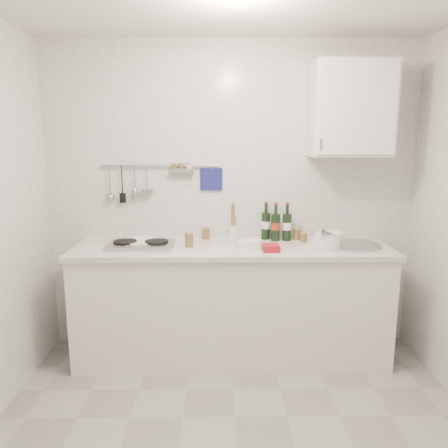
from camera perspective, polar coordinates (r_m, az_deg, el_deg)
name	(u,v)px	position (r m, az deg, el deg)	size (l,w,h in m)	color
back_wall	(231,198)	(3.60, 0.90, 3.37)	(3.00, 0.02, 2.50)	silver
counter	(232,305)	(3.52, 1.10, -10.59)	(2.44, 0.64, 0.96)	silver
wall_rail	(157,177)	(3.58, -8.71, 6.03)	(0.98, 0.09, 0.34)	#93969B
wall_cabinet	(351,110)	(3.54, 16.24, 14.16)	(0.60, 0.38, 0.70)	silver
plate_stack_hob	(140,242)	(3.48, -10.90, -2.33)	(0.32, 0.31, 0.04)	#4B5BAB
plate_stack_sink	(327,240)	(3.41, 13.30, -2.09)	(0.27, 0.25, 0.12)	white
wine_bottles	(276,221)	(3.56, 6.82, 0.34)	(0.24, 0.13, 0.31)	black
butter_dish	(249,244)	(3.33, 3.26, -2.62)	(0.18, 0.09, 0.05)	white
strawberry_punnet	(271,248)	(3.23, 6.14, -3.12)	(0.12, 0.12, 0.05)	red
utensil_crock	(233,231)	(3.59, 1.19, -0.86)	(0.07, 0.07, 0.30)	white
jar_a	(206,233)	(3.60, -2.40, -1.18)	(0.06, 0.06, 0.10)	brown
jar_b	(297,233)	(3.62, 9.52, -1.23)	(0.07, 0.07, 0.10)	brown
jar_c	(303,237)	(3.56, 10.33, -1.66)	(0.06, 0.06, 0.08)	brown
jar_d	(189,239)	(3.35, -4.58, -2.01)	(0.07, 0.07, 0.11)	brown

